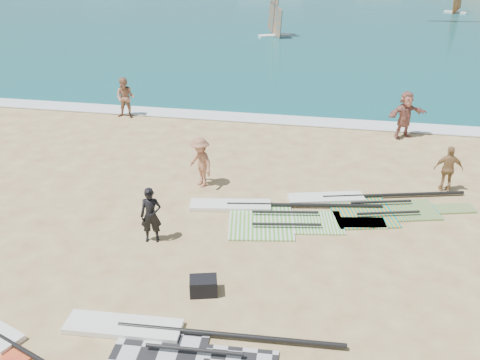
% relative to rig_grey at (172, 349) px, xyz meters
% --- Properties ---
extents(ground, '(300.00, 300.00, 0.00)m').
position_rel_rig_grey_xyz_m(ground, '(1.49, 1.94, -0.05)').
color(ground, '#DDC581').
rests_on(ground, ground).
extents(surf_line, '(300.00, 1.20, 0.04)m').
position_rel_rig_grey_xyz_m(surf_line, '(1.49, 14.24, -0.05)').
color(surf_line, white).
rests_on(surf_line, ground).
extents(rig_grey, '(5.84, 2.34, 0.20)m').
position_rel_rig_grey_xyz_m(rig_grey, '(0.00, 0.00, 0.00)').
color(rig_grey, black).
rests_on(rig_grey, ground).
extents(rig_green, '(5.79, 2.67, 0.20)m').
position_rel_rig_grey_xyz_m(rig_green, '(1.12, 5.81, -0.00)').
color(rig_green, green).
rests_on(rig_green, ground).
extents(rig_orange, '(5.61, 2.96, 0.20)m').
position_rel_rig_grey_xyz_m(rig_orange, '(3.89, 6.93, -0.00)').
color(rig_orange, '#F7A61D').
rests_on(rig_orange, ground).
extents(gear_bag_near, '(0.72, 0.60, 0.40)m').
position_rel_rig_grey_xyz_m(gear_bag_near, '(0.16, 1.91, 0.15)').
color(gear_bag_near, black).
rests_on(gear_bag_near, ground).
extents(person_wetsuit, '(0.62, 0.48, 1.54)m').
position_rel_rig_grey_xyz_m(person_wetsuit, '(-1.74, 3.86, 0.72)').
color(person_wetsuit, black).
rests_on(person_wetsuit, ground).
extents(beachgoer_left, '(0.88, 0.69, 1.76)m').
position_rel_rig_grey_xyz_m(beachgoer_left, '(-6.27, 13.44, 0.83)').
color(beachgoer_left, '#AC775B').
rests_on(beachgoer_left, ground).
extents(beachgoer_mid, '(1.20, 1.16, 1.64)m').
position_rel_rig_grey_xyz_m(beachgoer_mid, '(-1.32, 7.38, 0.77)').
color(beachgoer_mid, '#A66B4E').
rests_on(beachgoer_mid, ground).
extents(beachgoer_back, '(0.89, 0.39, 1.50)m').
position_rel_rig_grey_xyz_m(beachgoer_back, '(6.40, 8.48, 0.70)').
color(beachgoer_back, '#A07648').
rests_on(beachgoer_back, ground).
extents(beachgoer_right, '(1.77, 1.38, 1.88)m').
position_rel_rig_grey_xyz_m(beachgoer_right, '(5.46, 13.16, 0.89)').
color(beachgoer_right, '#A7665B').
rests_on(beachgoer_right, ground).
extents(windsurfer_left, '(2.45, 2.62, 4.39)m').
position_rel_rig_grey_xyz_m(windsurfer_left, '(-2.34, 33.49, 1.23)').
color(windsurfer_left, white).
rests_on(windsurfer_left, ground).
extents(windsurfer_centre, '(2.19, 2.37, 3.92)m').
position_rel_rig_grey_xyz_m(windsurfer_centre, '(13.35, 49.03, 1.13)').
color(windsurfer_centre, white).
rests_on(windsurfer_centre, ground).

